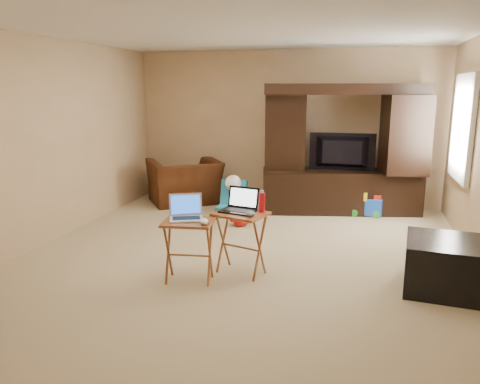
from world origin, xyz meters
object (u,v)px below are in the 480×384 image
(tray_table_left, at_px, (189,251))
(mouse_right, at_px, (251,214))
(ottoman, at_px, (448,265))
(plush_toy, at_px, (240,214))
(laptop_left, at_px, (186,208))
(recliner, at_px, (185,182))
(mouse_left, at_px, (204,222))
(tray_table_right, at_px, (241,243))
(push_toy, at_px, (366,203))
(water_bottle, at_px, (262,203))
(entertainment_center, at_px, (342,149))
(laptop_right, at_px, (238,201))
(television, at_px, (342,152))
(child_rocker, at_px, (231,198))

(tray_table_left, xyz_separation_m, mouse_right, (0.58, 0.21, 0.37))
(tray_table_left, distance_m, mouse_right, 0.71)
(ottoman, bearing_deg, tray_table_left, -170.02)
(plush_toy, bearing_deg, laptop_left, -91.29)
(recliner, relative_size, mouse_right, 8.40)
(tray_table_left, bearing_deg, mouse_left, -27.80)
(tray_table_left, height_order, tray_table_right, tray_table_right)
(tray_table_left, bearing_deg, tray_table_right, 28.93)
(push_toy, bearing_deg, ottoman, -62.51)
(tray_table_left, height_order, water_bottle, water_bottle)
(tray_table_right, bearing_deg, push_toy, 81.95)
(entertainment_center, bearing_deg, tray_table_right, -118.98)
(entertainment_center, distance_m, ottoman, 3.02)
(mouse_left, bearing_deg, laptop_right, 62.74)
(mouse_left, bearing_deg, push_toy, 63.96)
(plush_toy, height_order, water_bottle, water_bottle)
(ottoman, height_order, laptop_left, laptop_left)
(laptop_left, height_order, laptop_right, laptop_right)
(television, bearing_deg, ottoman, 112.41)
(water_bottle, bearing_deg, push_toy, 68.01)
(television, relative_size, push_toy, 1.96)
(child_rocker, relative_size, laptop_right, 1.56)
(water_bottle, bearing_deg, mouse_right, -109.29)
(tray_table_left, bearing_deg, recliner, 104.45)
(push_toy, height_order, laptop_left, laptop_left)
(ottoman, height_order, mouse_right, mouse_right)
(tray_table_right, distance_m, laptop_left, 0.70)
(mouse_left, distance_m, mouse_right, 0.48)
(water_bottle, bearing_deg, television, 76.05)
(entertainment_center, relative_size, recliner, 2.15)
(entertainment_center, height_order, push_toy, entertainment_center)
(plush_toy, bearing_deg, push_toy, 32.04)
(mouse_right, bearing_deg, laptop_right, 140.53)
(television, relative_size, mouse_right, 7.50)
(television, relative_size, recliner, 0.89)
(television, bearing_deg, entertainment_center, -90.86)
(tray_table_right, relative_size, laptop_left, 1.99)
(entertainment_center, relative_size, tray_table_left, 3.82)
(mouse_right, bearing_deg, tray_table_left, -159.94)
(recliner, distance_m, laptop_left, 3.28)
(mouse_right, bearing_deg, entertainment_center, 75.89)
(television, xyz_separation_m, plush_toy, (-1.30, -1.11, -0.76))
(tray_table_right, xyz_separation_m, mouse_left, (-0.26, -0.40, 0.33))
(child_rocker, distance_m, mouse_right, 2.45)
(laptop_left, distance_m, mouse_left, 0.26)
(television, height_order, child_rocker, television)
(mouse_left, bearing_deg, tray_table_left, 159.78)
(television, distance_m, laptop_right, 2.88)
(tray_table_right, distance_m, water_bottle, 0.48)
(recliner, height_order, water_bottle, water_bottle)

